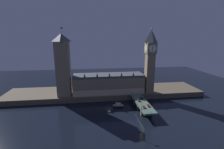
# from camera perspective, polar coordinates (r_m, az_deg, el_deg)

# --- Properties ---
(ground_plane) EXTENTS (400.00, 400.00, 0.00)m
(ground_plane) POSITION_cam_1_polar(r_m,az_deg,el_deg) (155.84, -0.98, -11.92)
(ground_plane) COLOR black
(embankment) EXTENTS (220.00, 42.00, 5.48)m
(embankment) POSITION_cam_1_polar(r_m,az_deg,el_deg) (190.80, -2.34, -6.26)
(embankment) COLOR brown
(embankment) RESTS_ON ground_plane
(parliament_hall) EXTENTS (76.41, 22.96, 24.39)m
(parliament_hall) POSITION_cam_1_polar(r_m,az_deg,el_deg) (180.32, -1.27, -3.10)
(parliament_hall) COLOR #7F7056
(parliament_hall) RESTS_ON embankment
(clock_tower) EXTENTS (10.84, 10.95, 69.24)m
(clock_tower) POSITION_cam_1_polar(r_m,az_deg,el_deg) (179.51, 13.26, 5.13)
(clock_tower) COLOR #7F7056
(clock_tower) RESTS_ON embankment
(victoria_tower) EXTENTS (13.89, 13.89, 69.79)m
(victoria_tower) POSITION_cam_1_polar(r_m,az_deg,el_deg) (173.35, -16.84, 3.10)
(victoria_tower) COLOR #7F7056
(victoria_tower) RESTS_ON embankment
(bridge) EXTENTS (11.09, 46.00, 6.83)m
(bridge) POSITION_cam_1_polar(r_m,az_deg,el_deg) (155.50, 10.53, -10.29)
(bridge) COLOR #476656
(bridge) RESTS_ON ground_plane
(car_northbound_lead) EXTENTS (1.99, 4.36, 1.54)m
(car_northbound_lead) POSITION_cam_1_polar(r_m,az_deg,el_deg) (156.87, 9.31, -8.92)
(car_northbound_lead) COLOR red
(car_northbound_lead) RESTS_ON bridge
(car_northbound_trail) EXTENTS (2.01, 3.94, 1.54)m
(car_northbound_trail) POSITION_cam_1_polar(r_m,az_deg,el_deg) (143.55, 11.08, -11.14)
(car_northbound_trail) COLOR red
(car_northbound_trail) RESTS_ON bridge
(car_southbound_lead) EXTENTS (1.86, 3.99, 1.56)m
(car_southbound_lead) POSITION_cam_1_polar(r_m,az_deg,el_deg) (147.26, 12.60, -10.57)
(car_southbound_lead) COLOR red
(car_southbound_lead) RESTS_ON bridge
(car_southbound_trail) EXTENTS (1.89, 4.65, 1.42)m
(car_southbound_trail) POSITION_cam_1_polar(r_m,az_deg,el_deg) (162.98, 10.43, -8.13)
(car_southbound_trail) COLOR black
(car_southbound_trail) RESTS_ON bridge
(pedestrian_near_rail) EXTENTS (0.38, 0.38, 1.73)m
(pedestrian_near_rail) POSITION_cam_1_polar(r_m,az_deg,el_deg) (140.69, 10.44, -11.54)
(pedestrian_near_rail) COLOR black
(pedestrian_near_rail) RESTS_ON bridge
(pedestrian_mid_walk) EXTENTS (0.38, 0.38, 1.68)m
(pedestrian_mid_walk) POSITION_cam_1_polar(r_m,az_deg,el_deg) (158.57, 11.93, -8.72)
(pedestrian_mid_walk) COLOR black
(pedestrian_mid_walk) RESTS_ON bridge
(pedestrian_far_rail) EXTENTS (0.38, 0.38, 1.75)m
(pedestrian_far_rail) POSITION_cam_1_polar(r_m,az_deg,el_deg) (161.28, 7.88, -8.16)
(pedestrian_far_rail) COLOR black
(pedestrian_far_rail) RESTS_ON bridge
(street_lamp_near) EXTENTS (1.34, 0.60, 6.89)m
(street_lamp_near) POSITION_cam_1_polar(r_m,az_deg,el_deg) (138.61, 10.42, -10.39)
(street_lamp_near) COLOR #2D3333
(street_lamp_near) RESTS_ON bridge
(street_lamp_far) EXTENTS (1.34, 0.60, 7.00)m
(street_lamp_far) POSITION_cam_1_polar(r_m,az_deg,el_deg) (164.86, 7.29, -6.39)
(street_lamp_far) COLOR #2D3333
(street_lamp_far) RESTS_ON bridge
(boat_upstream) EXTENTS (11.49, 5.60, 4.34)m
(boat_upstream) POSITION_cam_1_polar(r_m,az_deg,el_deg) (158.18, 2.19, -10.90)
(boat_upstream) COLOR #28282D
(boat_upstream) RESTS_ON ground_plane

